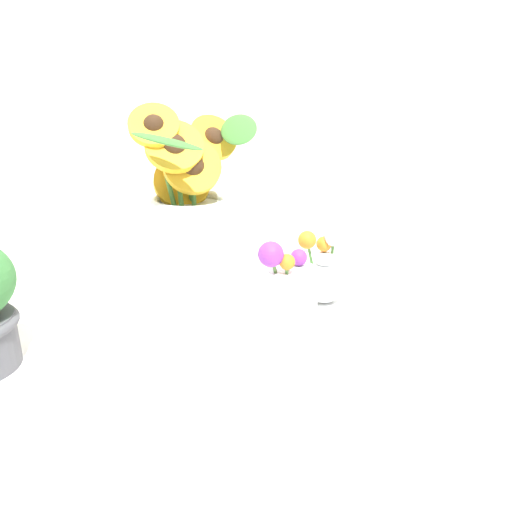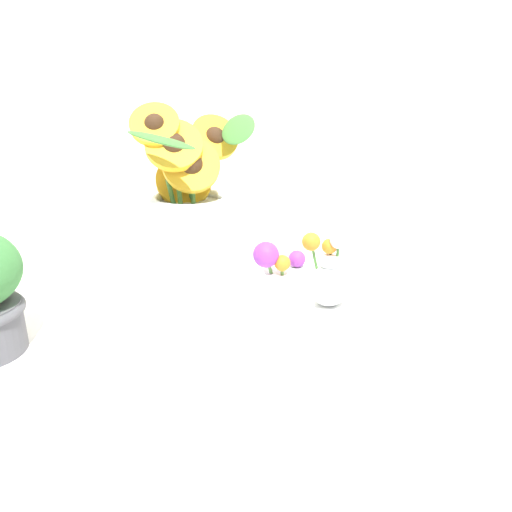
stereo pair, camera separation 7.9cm
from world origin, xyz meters
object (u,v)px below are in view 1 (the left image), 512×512
vase_bulb_right (323,274)px  serving_tray (256,324)px  vase_small_center (290,296)px  mason_jar_sunflowers (192,241)px

vase_bulb_right → serving_tray: bearing=-169.4°
serving_tray → vase_bulb_right: 0.15m
vase_small_center → vase_bulb_right: vase_small_center is taller
vase_small_center → serving_tray: bearing=119.5°
serving_tray → vase_bulb_right: (0.13, 0.02, 0.06)m
serving_tray → vase_small_center: size_ratio=3.19×
mason_jar_sunflowers → vase_bulb_right: (0.23, 0.01, -0.09)m
mason_jar_sunflowers → vase_bulb_right: mason_jar_sunflowers is taller
serving_tray → vase_small_center: bearing=-60.5°
mason_jar_sunflowers → vase_small_center: bearing=-28.2°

